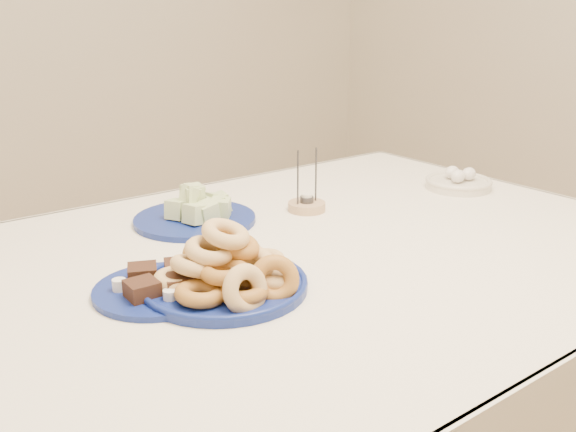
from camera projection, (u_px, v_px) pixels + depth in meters
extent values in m
cylinder|color=brown|center=(375.00, 284.00, 2.08)|extent=(0.06, 0.06, 0.72)
cube|color=white|center=(272.00, 263.00, 1.25)|extent=(1.70, 1.10, 0.02)
cube|color=white|center=(151.00, 245.00, 1.71)|extent=(1.70, 0.01, 0.28)
cube|color=white|center=(519.00, 235.00, 1.78)|extent=(0.01, 1.10, 0.28)
cylinder|color=navy|center=(224.00, 285.00, 1.11)|extent=(0.31, 0.31, 0.01)
torus|color=navy|center=(224.00, 282.00, 1.11)|extent=(0.31, 0.31, 0.01)
torus|color=tan|center=(262.00, 262.00, 1.16)|extent=(0.11, 0.11, 0.04)
torus|color=brown|center=(225.00, 257.00, 1.18)|extent=(0.12, 0.12, 0.03)
torus|color=brown|center=(191.00, 265.00, 1.15)|extent=(0.12, 0.12, 0.03)
torus|color=tan|center=(178.00, 280.00, 1.08)|extent=(0.12, 0.12, 0.03)
torus|color=brown|center=(200.00, 294.00, 1.03)|extent=(0.10, 0.10, 0.03)
torus|color=brown|center=(243.00, 291.00, 1.04)|extent=(0.11, 0.11, 0.03)
torus|color=tan|center=(273.00, 278.00, 1.09)|extent=(0.10, 0.10, 0.03)
torus|color=tan|center=(239.00, 251.00, 1.14)|extent=(0.09, 0.10, 0.05)
torus|color=brown|center=(206.00, 254.00, 1.13)|extent=(0.10, 0.10, 0.04)
torus|color=tan|center=(195.00, 266.00, 1.07)|extent=(0.10, 0.09, 0.05)
torus|color=brown|center=(225.00, 272.00, 1.05)|extent=(0.11, 0.11, 0.03)
torus|color=tan|center=(251.00, 263.00, 1.09)|extent=(0.11, 0.11, 0.05)
torus|color=brown|center=(236.00, 244.00, 1.10)|extent=(0.12, 0.12, 0.05)
torus|color=tan|center=(209.00, 250.00, 1.07)|extent=(0.11, 0.12, 0.04)
torus|color=tan|center=(226.00, 234.00, 1.08)|extent=(0.12, 0.12, 0.05)
torus|color=tan|center=(245.00, 290.00, 1.02)|extent=(0.09, 0.06, 0.09)
torus|color=brown|center=(274.00, 280.00, 1.06)|extent=(0.10, 0.09, 0.09)
cylinder|color=navy|center=(195.00, 219.00, 1.45)|extent=(0.34, 0.34, 0.01)
cube|color=#B3CD81|center=(216.00, 202.00, 1.48)|extent=(0.05, 0.05, 0.05)
cube|color=#B3CD81|center=(192.00, 195.00, 1.43)|extent=(0.07, 0.06, 0.06)
cube|color=#B3CD81|center=(177.00, 209.00, 1.43)|extent=(0.06, 0.06, 0.05)
cube|color=#B3CD81|center=(195.00, 214.00, 1.40)|extent=(0.06, 0.05, 0.05)
cube|color=#B3CD81|center=(218.00, 205.00, 1.46)|extent=(0.07, 0.06, 0.05)
cube|color=#B3CD81|center=(219.00, 203.00, 1.47)|extent=(0.06, 0.05, 0.05)
cube|color=#B3CD81|center=(221.00, 208.00, 1.44)|extent=(0.06, 0.06, 0.05)
cube|color=#B3CD81|center=(193.00, 194.00, 1.43)|extent=(0.05, 0.05, 0.04)
cube|color=#B3CD81|center=(207.00, 212.00, 1.41)|extent=(0.05, 0.05, 0.05)
cube|color=#B3CD81|center=(192.00, 195.00, 1.43)|extent=(0.05, 0.05, 0.05)
cylinder|color=navy|center=(159.00, 290.00, 1.10)|extent=(0.26, 0.26, 0.01)
cube|color=black|center=(142.00, 289.00, 1.05)|extent=(0.05, 0.05, 0.03)
cube|color=black|center=(181.00, 284.00, 1.07)|extent=(0.06, 0.06, 0.03)
cube|color=black|center=(142.00, 274.00, 1.11)|extent=(0.07, 0.07, 0.03)
cube|color=black|center=(179.00, 269.00, 1.14)|extent=(0.07, 0.07, 0.03)
cylinder|color=white|center=(119.00, 285.00, 1.08)|extent=(0.03, 0.03, 0.02)
cylinder|color=white|center=(170.00, 296.00, 1.04)|extent=(0.03, 0.03, 0.02)
cylinder|color=white|center=(196.00, 276.00, 1.11)|extent=(0.03, 0.03, 0.02)
cylinder|color=tan|center=(307.00, 206.00, 1.54)|extent=(0.10, 0.10, 0.02)
cylinder|color=#3A393E|center=(307.00, 200.00, 1.53)|extent=(0.04, 0.04, 0.01)
cylinder|color=silver|center=(307.00, 195.00, 1.53)|extent=(0.03, 0.03, 0.01)
cylinder|color=#3A393E|center=(298.00, 178.00, 1.50)|extent=(0.00, 0.00, 0.13)
cylinder|color=#3A393E|center=(316.00, 174.00, 1.53)|extent=(0.00, 0.00, 0.13)
cylinder|color=beige|center=(458.00, 185.00, 1.72)|extent=(0.20, 0.20, 0.02)
torus|color=beige|center=(458.00, 181.00, 1.71)|extent=(0.21, 0.21, 0.01)
ellipsoid|color=silver|center=(458.00, 176.00, 1.69)|extent=(0.05, 0.04, 0.03)
ellipsoid|color=silver|center=(469.00, 174.00, 1.71)|extent=(0.05, 0.04, 0.03)
ellipsoid|color=silver|center=(452.00, 172.00, 1.73)|extent=(0.05, 0.04, 0.03)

